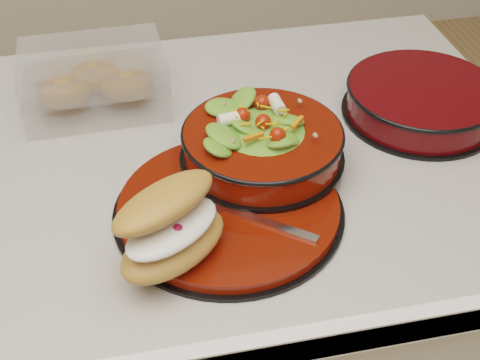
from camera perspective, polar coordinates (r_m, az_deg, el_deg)
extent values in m
cube|color=silver|center=(1.36, -6.48, -14.10)|extent=(1.16, 0.66, 0.86)
cube|color=#AAA69C|center=(1.03, -8.29, 0.83)|extent=(1.24, 0.74, 0.04)
cylinder|color=black|center=(0.92, -0.97, -2.73)|extent=(0.32, 0.32, 0.01)
cylinder|color=#630D03|center=(0.91, -0.97, -2.26)|extent=(0.30, 0.30, 0.01)
torus|color=black|center=(0.90, -0.23, -2.40)|extent=(0.17, 0.17, 0.01)
cylinder|color=black|center=(0.98, 1.89, 1.98)|extent=(0.24, 0.24, 0.01)
cylinder|color=#630D03|center=(0.96, 1.92, 3.16)|extent=(0.23, 0.23, 0.04)
torus|color=black|center=(0.95, 1.95, 4.02)|extent=(0.23, 0.23, 0.01)
ellipsoid|color=#488324|center=(0.95, 1.94, 3.96)|extent=(0.19, 0.19, 0.08)
sphere|color=#AE1806|center=(0.94, 4.82, 6.45)|extent=(0.02, 0.02, 0.02)
sphere|color=#AE1806|center=(0.97, 1.35, 7.66)|extent=(0.02, 0.02, 0.02)
sphere|color=#AE1806|center=(0.92, -0.87, 5.80)|extent=(0.02, 0.02, 0.02)
sphere|color=#AE1806|center=(0.89, 2.71, 4.49)|extent=(0.02, 0.02, 0.02)
cylinder|color=silver|center=(0.97, 3.24, 7.64)|extent=(0.04, 0.04, 0.02)
cylinder|color=silver|center=(0.94, -0.81, 6.49)|extent=(0.04, 0.03, 0.02)
cube|color=orange|center=(0.90, 1.17, 4.95)|extent=(0.03, 0.03, 0.01)
cube|color=orange|center=(0.93, 5.00, 6.15)|extent=(0.03, 0.02, 0.01)
ellipsoid|color=#B56E37|center=(0.82, -5.70, -5.50)|extent=(0.17, 0.16, 0.04)
ellipsoid|color=white|center=(0.80, -5.82, -4.11)|extent=(0.15, 0.14, 0.02)
ellipsoid|color=#B56E37|center=(0.80, -6.11, -1.83)|extent=(0.17, 0.15, 0.04)
sphere|color=#A00B2F|center=(0.80, -7.58, -4.04)|extent=(0.02, 0.02, 0.02)
sphere|color=#A00B2F|center=(0.79, -5.35, -4.29)|extent=(0.02, 0.02, 0.02)
sphere|color=#191947|center=(0.80, -6.53, -3.57)|extent=(0.01, 0.01, 0.01)
sphere|color=#191947|center=(0.80, -4.93, -3.57)|extent=(0.01, 0.01, 0.01)
sphere|color=#191947|center=(0.79, -5.81, -4.02)|extent=(0.01, 0.01, 0.01)
cube|color=silver|center=(0.87, 2.37, -3.67)|extent=(0.12, 0.10, 0.00)
cube|color=silver|center=(0.90, -2.62, -1.94)|extent=(0.05, 0.05, 0.00)
cube|color=white|center=(1.15, -12.16, 7.44)|extent=(0.24, 0.17, 0.05)
cube|color=white|center=(1.12, -12.49, 9.48)|extent=(0.24, 0.17, 0.04)
ellipsoid|color=#B56E37|center=(1.15, -14.81, 7.24)|extent=(0.09, 0.07, 0.04)
ellipsoid|color=#B56E37|center=(1.14, -9.56, 7.96)|extent=(0.09, 0.07, 0.04)
ellipsoid|color=#B56E37|center=(1.18, -12.28, 8.66)|extent=(0.09, 0.07, 0.04)
cylinder|color=black|center=(1.15, 15.03, 5.56)|extent=(0.26, 0.26, 0.01)
cylinder|color=#420406|center=(1.13, 15.26, 6.69)|extent=(0.24, 0.24, 0.05)
torus|color=black|center=(1.12, 15.43, 7.55)|extent=(0.25, 0.25, 0.01)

